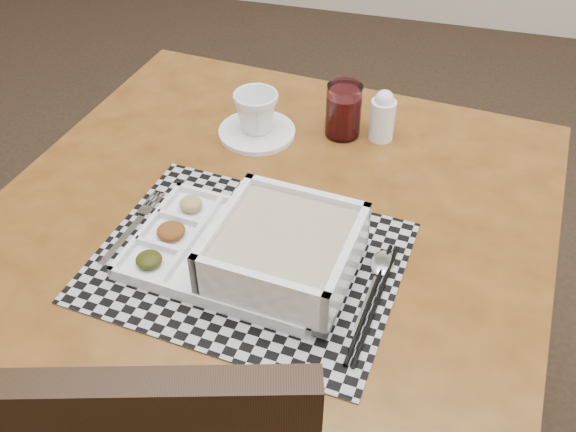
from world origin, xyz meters
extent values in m
cube|color=#4E290E|center=(-0.15, 0.13, 0.67)|extent=(1.01, 1.01, 0.04)
cylinder|color=#4E290E|center=(-0.52, 0.58, 0.33)|extent=(0.05, 0.05, 0.65)
cylinder|color=#4E290E|center=(0.31, 0.50, 0.33)|extent=(0.05, 0.05, 0.65)
cube|color=#4E290E|center=(-0.11, 0.52, 0.62)|extent=(0.79, 0.11, 0.07)
cube|color=#4E290E|center=(-0.54, 0.16, 0.62)|extent=(0.11, 0.79, 0.07)
cube|color=#4E290E|center=(0.25, 0.09, 0.62)|extent=(0.11, 0.79, 0.07)
cube|color=#9E9FA5|center=(-0.14, 0.01, 0.69)|extent=(0.49, 0.40, 0.00)
cube|color=white|center=(-0.16, 0.01, 0.70)|extent=(0.34, 0.25, 0.01)
cube|color=white|center=(-0.15, 0.12, 0.71)|extent=(0.32, 0.04, 0.01)
cube|color=white|center=(-0.17, -0.09, 0.71)|extent=(0.32, 0.04, 0.01)
cube|color=white|center=(-0.32, 0.03, 0.71)|extent=(0.03, 0.22, 0.01)
cube|color=white|center=(-0.01, 0.00, 0.71)|extent=(0.03, 0.22, 0.01)
cube|color=white|center=(-0.24, 0.02, 0.71)|extent=(0.03, 0.20, 0.01)
cube|color=white|center=(-0.28, -0.01, 0.71)|extent=(0.08, 0.02, 0.01)
cube|color=white|center=(-0.28, 0.06, 0.71)|extent=(0.08, 0.02, 0.01)
ellipsoid|color=black|center=(-0.28, -0.04, 0.71)|extent=(0.04, 0.04, 0.02)
ellipsoid|color=#4A290C|center=(-0.28, 0.02, 0.71)|extent=(0.05, 0.05, 0.02)
ellipsoid|color=olive|center=(-0.27, 0.09, 0.71)|extent=(0.04, 0.04, 0.02)
cube|color=white|center=(-0.08, 0.00, 0.71)|extent=(0.22, 0.22, 0.01)
cube|color=white|center=(-0.07, 0.09, 0.74)|extent=(0.20, 0.03, 0.08)
cube|color=white|center=(-0.09, -0.09, 0.74)|extent=(0.20, 0.03, 0.08)
cube|color=white|center=(-0.18, 0.01, 0.74)|extent=(0.03, 0.20, 0.08)
cube|color=white|center=(0.01, -0.01, 0.74)|extent=(0.03, 0.20, 0.08)
cube|color=tan|center=(-0.08, 0.00, 0.74)|extent=(0.20, 0.20, 0.07)
cube|color=white|center=(-0.35, 0.00, 0.70)|extent=(0.02, 0.12, 0.00)
cube|color=white|center=(-0.35, 0.08, 0.70)|extent=(0.02, 0.02, 0.00)
cube|color=white|center=(-0.35, 0.11, 0.70)|extent=(0.01, 0.04, 0.00)
cube|color=white|center=(-0.35, 0.11, 0.70)|extent=(0.01, 0.04, 0.00)
cube|color=white|center=(-0.34, 0.11, 0.70)|extent=(0.01, 0.04, 0.00)
cube|color=white|center=(-0.34, 0.10, 0.70)|extent=(0.01, 0.04, 0.00)
cube|color=white|center=(0.05, -0.03, 0.70)|extent=(0.02, 0.12, 0.00)
ellipsoid|color=white|center=(0.06, 0.06, 0.70)|extent=(0.04, 0.06, 0.01)
cylinder|color=black|center=(0.05, -0.02, 0.70)|extent=(0.03, 0.24, 0.01)
cylinder|color=black|center=(0.06, -0.02, 0.70)|extent=(0.03, 0.24, 0.01)
cylinder|color=white|center=(-0.24, 0.35, 0.70)|extent=(0.15, 0.15, 0.01)
imported|color=white|center=(-0.24, 0.35, 0.74)|extent=(0.11, 0.11, 0.08)
cylinder|color=white|center=(-0.08, 0.40, 0.74)|extent=(0.07, 0.07, 0.11)
cylinder|color=#3C040A|center=(-0.08, 0.40, 0.73)|extent=(0.06, 0.06, 0.08)
cylinder|color=white|center=(0.00, 0.40, 0.73)|extent=(0.05, 0.05, 0.08)
sphere|color=white|center=(0.00, 0.40, 0.78)|extent=(0.04, 0.04, 0.04)
camera|label=1|loc=(0.10, -0.64, 1.40)|focal=40.00mm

